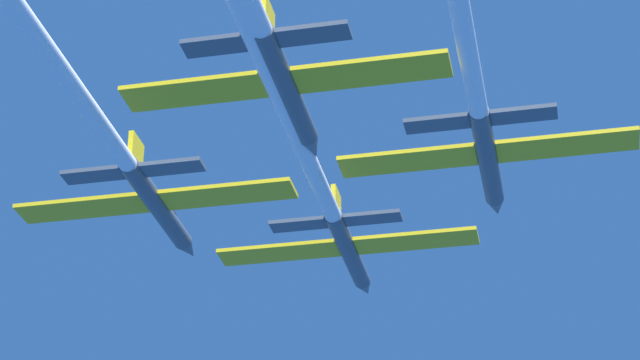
# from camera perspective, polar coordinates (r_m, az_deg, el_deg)

# --- Properties ---
(jet_lead) EXTENTS (18.67, 70.75, 3.09)m
(jet_lead) POSITION_cam_1_polar(r_m,az_deg,el_deg) (71.10, -1.98, 4.14)
(jet_lead) COLOR #4C5660
(jet_left_wing) EXTENTS (18.67, 62.93, 3.09)m
(jet_left_wing) POSITION_cam_1_polar(r_m,az_deg,el_deg) (68.20, -12.29, 5.78)
(jet_left_wing) COLOR #4C5660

